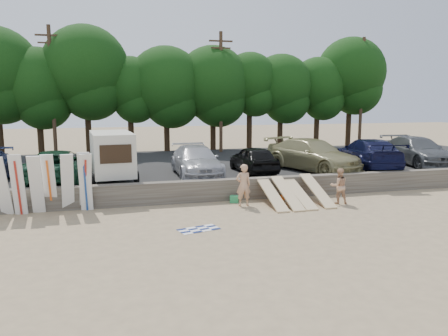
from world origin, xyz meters
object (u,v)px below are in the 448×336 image
(box_trailer, at_px, (112,154))
(car_3, at_px, (253,159))
(car_6, at_px, (417,151))
(beachgoer_a, at_px, (243,185))
(car_2, at_px, (196,161))
(car_5, at_px, (368,153))
(beachgoer_b, at_px, (339,186))
(car_4, at_px, (313,155))
(cooler, at_px, (234,199))
(car_1, at_px, (57,166))

(box_trailer, relative_size, car_3, 0.90)
(car_6, xyz_separation_m, beachgoer_a, (-12.74, -4.76, -0.60))
(box_trailer, distance_m, car_2, 4.36)
(beachgoer_a, bearing_deg, box_trailer, -35.11)
(box_trailer, bearing_deg, car_5, -3.41)
(car_2, relative_size, beachgoer_b, 3.32)
(car_2, relative_size, car_4, 0.88)
(car_4, xyz_separation_m, car_5, (3.58, 0.04, -0.02))
(car_3, xyz_separation_m, car_4, (3.50, -0.12, 0.14))
(car_3, distance_m, beachgoer_b, 5.69)
(car_3, height_order, car_5, car_5)
(car_3, distance_m, car_5, 7.08)
(cooler, bearing_deg, car_5, 43.35)
(car_2, xyz_separation_m, car_5, (10.33, 0.06, 0.08))
(beachgoer_b, relative_size, cooler, 4.29)
(car_6, bearing_deg, car_1, -172.87)
(box_trailer, relative_size, car_5, 0.66)
(box_trailer, height_order, car_4, box_trailer)
(car_4, height_order, car_6, car_4)
(car_1, relative_size, car_4, 0.92)
(car_5, bearing_deg, car_4, 11.97)
(car_3, xyz_separation_m, beachgoer_a, (-1.94, -4.43, -0.51))
(car_4, bearing_deg, box_trailer, 160.51)
(box_trailer, relative_size, car_1, 0.70)
(car_3, xyz_separation_m, cooler, (-2.16, -3.73, -1.29))
(car_5, xyz_separation_m, beachgoer_a, (-9.02, -4.35, -0.62))
(car_2, distance_m, beachgoer_a, 4.52)
(car_3, height_order, beachgoer_a, car_3)
(box_trailer, distance_m, car_4, 11.07)
(car_4, relative_size, cooler, 16.12)
(car_3, bearing_deg, car_4, 177.54)
(box_trailer, height_order, car_1, box_trailer)
(car_2, height_order, car_4, car_4)
(box_trailer, height_order, car_3, box_trailer)
(cooler, bearing_deg, beachgoer_b, 4.96)
(car_4, bearing_deg, car_2, 158.76)
(box_trailer, bearing_deg, beachgoer_a, -40.10)
(car_4, bearing_deg, car_3, 156.61)
(car_6, distance_m, beachgoer_a, 13.62)
(car_5, relative_size, beachgoer_b, 3.67)
(car_4, relative_size, beachgoer_a, 3.24)
(car_2, bearing_deg, car_1, -179.86)
(beachgoer_a, bearing_deg, beachgoer_b, 171.06)
(car_1, xyz_separation_m, car_3, (10.20, 0.14, -0.03))
(car_4, bearing_deg, beachgoer_a, -163.03)
(car_1, bearing_deg, beachgoer_b, 161.72)
(beachgoer_a, xyz_separation_m, beachgoer_b, (4.35, -0.68, -0.13))
(car_4, height_order, beachgoer_a, car_4)
(car_6, bearing_deg, car_5, -167.93)
(car_1, distance_m, car_5, 17.28)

